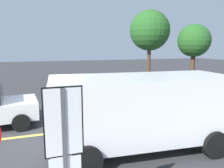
{
  "coord_description": "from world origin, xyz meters",
  "views": [
    {
      "loc": [
        -0.02,
        -7.63,
        3.04
      ],
      "look_at": [
        2.62,
        0.38,
        1.59
      ],
      "focal_mm": 35.11,
      "sensor_mm": 36.0,
      "label": 1
    }
  ],
  "objects_px": {
    "tree_left_verge": "(194,41)",
    "tree_centre_verge": "(150,31)",
    "white_van": "(143,108)",
    "speed_limit_sign": "(64,140)"
  },
  "relations": [
    {
      "from": "speed_limit_sign",
      "to": "tree_centre_verge",
      "type": "distance_m",
      "value": 13.17
    },
    {
      "from": "speed_limit_sign",
      "to": "tree_left_verge",
      "type": "relative_size",
      "value": 0.53
    },
    {
      "from": "tree_left_verge",
      "to": "tree_centre_verge",
      "type": "relative_size",
      "value": 0.87
    },
    {
      "from": "white_van",
      "to": "tree_left_verge",
      "type": "bearing_deg",
      "value": 45.8
    },
    {
      "from": "speed_limit_sign",
      "to": "white_van",
      "type": "height_order",
      "value": "speed_limit_sign"
    },
    {
      "from": "tree_centre_verge",
      "to": "tree_left_verge",
      "type": "bearing_deg",
      "value": 12.76
    },
    {
      "from": "speed_limit_sign",
      "to": "tree_centre_verge",
      "type": "bearing_deg",
      "value": 57.31
    },
    {
      "from": "tree_left_verge",
      "to": "tree_centre_verge",
      "type": "height_order",
      "value": "tree_centre_verge"
    },
    {
      "from": "white_van",
      "to": "tree_centre_verge",
      "type": "distance_m",
      "value": 9.77
    },
    {
      "from": "white_van",
      "to": "tree_left_verge",
      "type": "relative_size",
      "value": 1.11
    }
  ]
}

